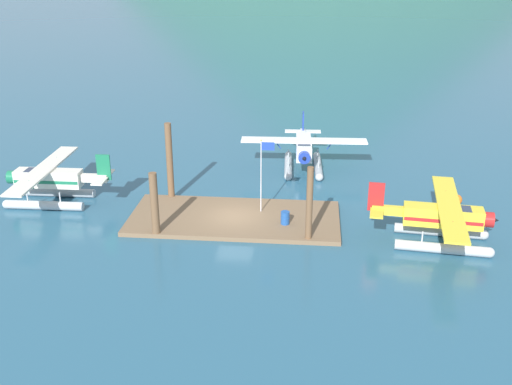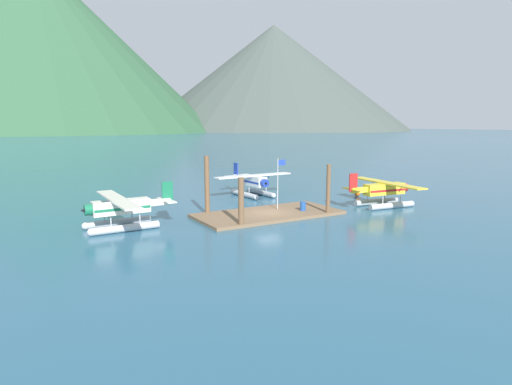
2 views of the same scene
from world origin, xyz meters
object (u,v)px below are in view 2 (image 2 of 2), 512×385
Objects in this scene: flagpole at (279,177)px; seaplane_white_bow_right at (253,183)px; seaplane_yellow_stbd_aft at (384,192)px; seaplane_cream_port_fwd at (121,211)px; mooring_buoy at (357,193)px; fuel_drum at (303,206)px.

seaplane_white_bow_right is at bearing 75.41° from flagpole.
flagpole is 0.50× the size of seaplane_yellow_stbd_aft.
flagpole is 0.50× the size of seaplane_cream_port_fwd.
mooring_buoy is at bearing -30.44° from seaplane_white_bow_right.
flagpole is 14.63m from mooring_buoy.
seaplane_white_bow_right is at bearing 26.58° from seaplane_cream_port_fwd.
seaplane_yellow_stbd_aft is at bearing -55.95° from seaplane_white_bow_right.
seaplane_white_bow_right is (0.92, 11.83, 0.84)m from fuel_drum.
seaplane_white_bow_right and seaplane_yellow_stbd_aft have the same top height.
seaplane_white_bow_right is at bearing 85.54° from fuel_drum.
mooring_buoy is at bearing 22.88° from fuel_drum.
mooring_buoy is 13.20m from seaplane_white_bow_right.
flagpole reaches higher than mooring_buoy.
seaplane_yellow_stbd_aft is at bearing -8.39° from fuel_drum.
seaplane_white_bow_right reaches higher than fuel_drum.
seaplane_cream_port_fwd is at bearing 171.18° from fuel_drum.
seaplane_yellow_stbd_aft is at bearing -16.37° from flagpole.
seaplane_cream_port_fwd and seaplane_yellow_stbd_aft have the same top height.
fuel_drum is 0.08× the size of seaplane_white_bow_right.
mooring_buoy is at bearing 4.79° from seaplane_cream_port_fwd.
flagpole is 3.83m from fuel_drum.
mooring_buoy is 29.72m from seaplane_cream_port_fwd.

